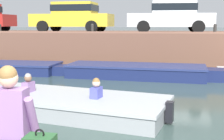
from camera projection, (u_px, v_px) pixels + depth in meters
name	position (u px, v px, depth m)	size (l,w,h in m)	color
ground_plane	(135.00, 98.00, 9.15)	(400.00, 400.00, 0.00)	#384C47
far_quay_wall	(149.00, 47.00, 17.42)	(60.00, 6.00, 1.73)	brown
far_wall_coping	(147.00, 32.00, 14.47)	(60.00, 0.24, 0.08)	brown
boat_moored_west_navy	(9.00, 68.00, 13.93)	(5.86, 1.85, 0.47)	navy
boat_moored_central_navy	(142.00, 71.00, 12.63)	(6.69, 2.17, 0.53)	navy
motorboat_passing	(48.00, 102.00, 7.85)	(6.73, 2.99, 0.92)	#93999E
car_left_inner_yellow	(73.00, 16.00, 16.24)	(4.21, 2.07, 1.54)	yellow
car_centre_white	(171.00, 16.00, 15.42)	(4.17, 1.99, 1.54)	white
mooring_bollard_west	(0.00, 28.00, 15.79)	(0.15, 0.15, 0.45)	#2D2B28
mooring_bollard_mid	(92.00, 28.00, 15.00)	(0.15, 0.15, 0.45)	#2D2B28
mooring_bollard_east	(215.00, 28.00, 14.07)	(0.15, 0.15, 0.45)	#2D2B28
person_seated_left	(12.00, 120.00, 3.34)	(0.55, 0.55, 0.96)	#282833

